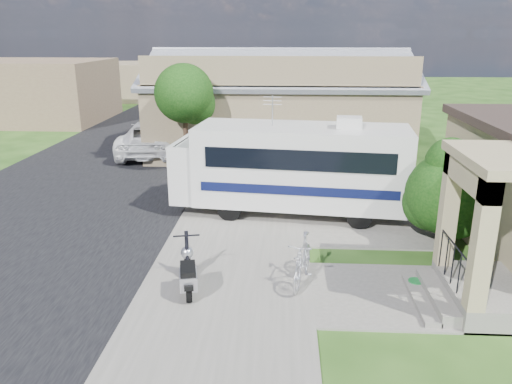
# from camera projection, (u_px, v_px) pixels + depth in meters

# --- Properties ---
(ground) EXTENTS (120.00, 120.00, 0.00)m
(ground) POSITION_uv_depth(u_px,v_px,m) (270.00, 272.00, 12.44)
(ground) COLOR #1B3A0F
(street_slab) EXTENTS (9.00, 80.00, 0.02)m
(street_slab) POSITION_uv_depth(u_px,v_px,m) (110.00, 166.00, 22.36)
(street_slab) COLOR black
(street_slab) RESTS_ON ground
(sidewalk_slab) EXTENTS (4.00, 80.00, 0.06)m
(sidewalk_slab) POSITION_uv_depth(u_px,v_px,m) (254.00, 168.00, 21.99)
(sidewalk_slab) COLOR #625F59
(sidewalk_slab) RESTS_ON ground
(driveway_slab) EXTENTS (7.00, 6.00, 0.05)m
(driveway_slab) POSITION_uv_depth(u_px,v_px,m) (319.00, 211.00, 16.63)
(driveway_slab) COLOR #625F59
(driveway_slab) RESTS_ON ground
(walk_slab) EXTENTS (4.00, 3.00, 0.05)m
(walk_slab) POSITION_uv_depth(u_px,v_px,m) (401.00, 295.00, 11.31)
(walk_slab) COLOR #625F59
(walk_slab) RESTS_ON ground
(warehouse) EXTENTS (12.50, 8.40, 5.04)m
(warehouse) POSITION_uv_depth(u_px,v_px,m) (279.00, 110.00, 25.12)
(warehouse) COLOR #756349
(warehouse) RESTS_ON ground
(distant_bldg_far) EXTENTS (10.00, 8.00, 4.00)m
(distant_bldg_far) POSITION_uv_depth(u_px,v_px,m) (29.00, 91.00, 33.69)
(distant_bldg_far) COLOR brown
(distant_bldg_far) RESTS_ON ground
(distant_bldg_near) EXTENTS (8.00, 7.00, 3.20)m
(distant_bldg_near) POSITION_uv_depth(u_px,v_px,m) (116.00, 81.00, 45.12)
(distant_bldg_near) COLOR #756349
(distant_bldg_near) RESTS_ON ground
(street_tree_a) EXTENTS (2.44, 2.40, 4.58)m
(street_tree_a) POSITION_uv_depth(u_px,v_px,m) (187.00, 96.00, 20.26)
(street_tree_a) COLOR #322316
(street_tree_a) RESTS_ON ground
(street_tree_b) EXTENTS (2.44, 2.40, 4.73)m
(street_tree_b) POSITION_uv_depth(u_px,v_px,m) (219.00, 74.00, 29.74)
(street_tree_b) COLOR #322316
(street_tree_b) RESTS_ON ground
(street_tree_c) EXTENTS (2.44, 2.40, 4.42)m
(street_tree_c) POSITION_uv_depth(u_px,v_px,m) (234.00, 69.00, 38.38)
(street_tree_c) COLOR #322316
(street_tree_c) RESTS_ON ground
(motorhome) EXTENTS (7.65, 3.15, 3.81)m
(motorhome) POSITION_uv_depth(u_px,v_px,m) (292.00, 166.00, 16.01)
(motorhome) COLOR silver
(motorhome) RESTS_ON ground
(shrub) EXTENTS (2.48, 2.37, 3.04)m
(shrub) POSITION_uv_depth(u_px,v_px,m) (449.00, 190.00, 13.77)
(shrub) COLOR #322316
(shrub) RESTS_ON ground
(scooter) EXTENTS (0.75, 1.75, 1.16)m
(scooter) POSITION_uv_depth(u_px,v_px,m) (188.00, 272.00, 11.30)
(scooter) COLOR black
(scooter) RESTS_ON ground
(bicycle) EXTENTS (0.94, 1.97, 1.14)m
(bicycle) POSITION_uv_depth(u_px,v_px,m) (302.00, 262.00, 11.67)
(bicycle) COLOR #B8B7BF
(bicycle) RESTS_ON ground
(pickup_truck) EXTENTS (3.19, 6.14, 1.65)m
(pickup_truck) POSITION_uv_depth(u_px,v_px,m) (153.00, 137.00, 24.52)
(pickup_truck) COLOR white
(pickup_truck) RESTS_ON ground
(van) EXTENTS (3.26, 6.79, 1.91)m
(van) POSITION_uv_depth(u_px,v_px,m) (177.00, 113.00, 31.11)
(van) COLOR white
(van) RESTS_ON ground
(garden_hose) EXTENTS (0.35, 0.35, 0.16)m
(garden_hose) POSITION_uv_depth(u_px,v_px,m) (415.00, 284.00, 11.66)
(garden_hose) COLOR #15692B
(garden_hose) RESTS_ON ground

